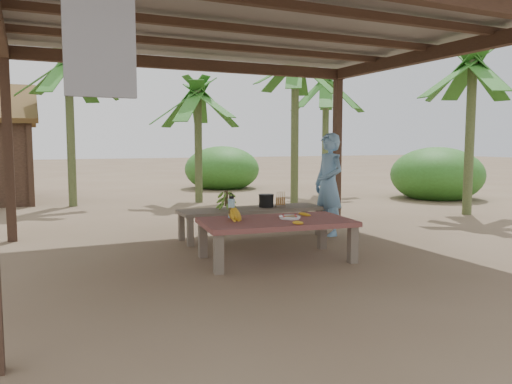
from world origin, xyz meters
name	(u,v)px	position (x,y,z in m)	size (l,w,h in m)	color
ground	(252,255)	(0.00, 0.00, 0.00)	(80.00, 80.00, 0.00)	brown
pavilion	(251,31)	(-0.01, -0.01, 2.78)	(6.60, 5.60, 2.95)	black
work_table	(276,225)	(0.16, -0.35, 0.43)	(1.90, 1.20, 0.50)	brown
bench	(252,212)	(0.49, 1.09, 0.39)	(2.21, 0.64, 0.45)	brown
ripe_banana_bunch	(230,214)	(-0.37, -0.18, 0.58)	(0.28, 0.24, 0.17)	yellow
plate	(290,217)	(0.34, -0.36, 0.52)	(0.26, 0.26, 0.04)	white
loose_banana_front	(298,223)	(0.22, -0.78, 0.52)	(0.04, 0.16, 0.04)	yellow
loose_banana_side	(305,214)	(0.63, -0.23, 0.52)	(0.04, 0.17, 0.04)	yellow
water_flask	(231,207)	(-0.27, 0.03, 0.63)	(0.08, 0.08, 0.31)	#41A1CD
green_banana_stalk	(226,200)	(0.08, 1.10, 0.60)	(0.26, 0.26, 0.29)	#598C2D
cooking_pot	(266,201)	(0.73, 1.11, 0.54)	(0.22, 0.22, 0.19)	black
skewer_rack	(281,199)	(0.94, 1.04, 0.57)	(0.18, 0.08, 0.24)	#A57F47
woman	(329,184)	(1.66, 0.81, 0.79)	(0.58, 0.38, 1.58)	#6A9AC8
banana_plant_ne	(295,73)	(3.13, 4.54, 3.03)	(1.80, 1.80, 3.53)	#596638
banana_plant_n	(198,103)	(1.15, 5.68, 2.36)	(1.80, 1.80, 2.84)	#596638
banana_plant_nw	(68,74)	(-1.66, 6.16, 2.93)	(1.80, 1.80, 3.43)	#596638
banana_plant_e	(472,75)	(5.39, 1.54, 2.74)	(1.80, 1.80, 3.23)	#596638
banana_plant_far	(326,91)	(4.95, 6.09, 2.83)	(1.80, 1.80, 3.33)	#596638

